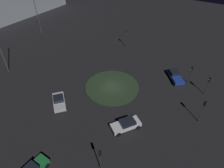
{
  "coord_description": "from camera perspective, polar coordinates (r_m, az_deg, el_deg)",
  "views": [
    {
      "loc": [
        -13.58,
        25.53,
        24.74
      ],
      "look_at": [
        0.0,
        0.0,
        0.81
      ],
      "focal_mm": 32.88,
      "sensor_mm": 36.0,
      "label": 1
    }
  ],
  "objects": [
    {
      "name": "car_white",
      "position": [
        31.01,
        3.94,
        -11.13
      ],
      "size": [
        4.22,
        4.62,
        1.45
      ],
      "rotation": [
        0.0,
        0.0,
        0.9
      ],
      "color": "white",
      "rests_on": "ground_plane"
    },
    {
      "name": "ground_plane",
      "position": [
        38.06,
        0.0,
        -0.94
      ],
      "size": [
        117.7,
        117.7,
        0.0
      ],
      "primitive_type": "plane",
      "color": "black"
    },
    {
      "name": "traffic_light_west",
      "position": [
        38.58,
        25.21,
        0.38
      ],
      "size": [
        0.39,
        0.36,
        3.75
      ],
      "rotation": [
        0.0,
        0.0,
        0.38
      ],
      "color": "#2D2D2D",
      "rests_on": "ground_plane"
    },
    {
      "name": "traffic_light_west_near",
      "position": [
        32.91,
        24.11,
        -5.95
      ],
      "size": [
        0.36,
        0.31,
        4.32
      ],
      "rotation": [
        0.0,
        0.0,
        -0.06
      ],
      "color": "#2D2D2D",
      "rests_on": "ground_plane"
    },
    {
      "name": "traffic_light_south",
      "position": [
        49.39,
        3.97,
        13.31
      ],
      "size": [
        0.35,
        0.39,
        4.12
      ],
      "rotation": [
        0.0,
        0.0,
        1.85
      ],
      "color": "#2D2D2D",
      "rests_on": "ground_plane"
    },
    {
      "name": "car_silver",
      "position": [
        35.28,
        -14.52,
        -4.68
      ],
      "size": [
        4.23,
        4.26,
        1.61
      ],
      "rotation": [
        0.0,
        0.0,
        -0.79
      ],
      "color": "silver",
      "rests_on": "ground_plane"
    },
    {
      "name": "streetlamp_east_near",
      "position": [
        58.36,
        -20.44,
        19.0
      ],
      "size": [
        0.59,
        0.59,
        9.42
      ],
      "color": "#4C4C51",
      "rests_on": "ground_plane"
    },
    {
      "name": "roundabout_island",
      "position": [
        37.98,
        0.0,
        -0.81
      ],
      "size": [
        9.92,
        9.92,
        0.23
      ],
      "primitive_type": "cylinder",
      "color": "#263823",
      "rests_on": "ground_plane"
    },
    {
      "name": "car_blue",
      "position": [
        41.42,
        17.16,
        2.22
      ],
      "size": [
        4.19,
        4.76,
        1.49
      ],
      "rotation": [
        0.0,
        0.0,
        2.2
      ],
      "color": "#1E38A5",
      "rests_on": "ground_plane"
    },
    {
      "name": "traffic_light_southwest",
      "position": [
        40.09,
        21.13,
        3.25
      ],
      "size": [
        0.4,
        0.37,
        3.76
      ],
      "rotation": [
        0.0,
        0.0,
        0.58
      ],
      "color": "#2D2D2D",
      "rests_on": "ground_plane"
    },
    {
      "name": "traffic_light_northwest",
      "position": [
        25.57,
        -3.36,
        -19.42
      ],
      "size": [
        0.36,
        0.39,
        3.99
      ],
      "rotation": [
        0.0,
        0.0,
        -1.17
      ],
      "color": "#2D2D2D",
      "rests_on": "ground_plane"
    },
    {
      "name": "store_building",
      "position": [
        75.19,
        -27.27,
        19.83
      ],
      "size": [
        18.65,
        36.88,
        8.61
      ],
      "rotation": [
        0.0,
        0.0,
        7.7
      ],
      "color": "#8C939E",
      "rests_on": "ground_plane"
    }
  ]
}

